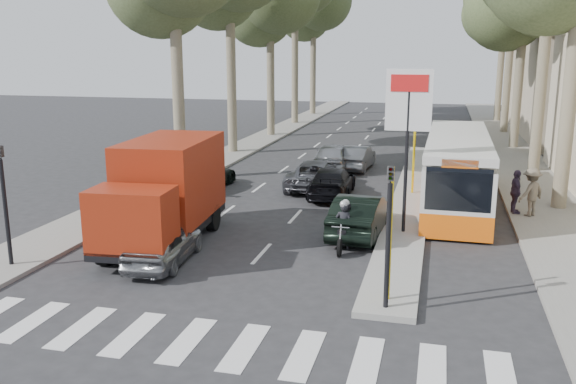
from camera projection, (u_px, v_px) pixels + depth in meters
name	position (u px, v px, depth m)	size (l,w,h in m)	color
ground	(272.00, 279.00, 16.87)	(120.00, 120.00, 0.00)	#28282B
sidewalk_right	(510.00, 150.00, 38.43)	(3.20, 70.00, 0.12)	gray
median_left	(270.00, 135.00, 45.21)	(2.40, 64.00, 0.12)	gray
traffic_island	(412.00, 194.00, 26.47)	(1.50, 26.00, 0.16)	gray
billboard	(408.00, 128.00, 19.98)	(1.50, 12.10, 5.60)	yellow
traffic_light_island	(389.00, 213.00, 14.12)	(0.16, 0.41, 3.60)	black
traffic_light_left	(3.00, 185.00, 17.17)	(0.16, 0.41, 3.60)	black
tree_l_e	(315.00, 2.00, 58.01)	(7.40, 7.20, 14.49)	#6B604C
tree_r_e	(507.00, 0.00, 52.11)	(7.40, 7.20, 14.10)	#6B604C
silver_hatchback	(164.00, 243.00, 17.97)	(1.48, 3.67, 1.25)	gray
dark_hatchback	(360.00, 215.00, 20.78)	(1.50, 4.31, 1.42)	black
queue_car_a	(317.00, 174.00, 27.87)	(2.18, 4.72, 1.31)	#54565D
queue_car_b	(332.00, 182.00, 26.32)	(1.77, 4.35, 1.26)	black
queue_car_c	(333.00, 157.00, 31.85)	(1.77, 4.41, 1.50)	#929499
queue_car_d	(357.00, 157.00, 32.35)	(1.35, 3.87, 1.27)	#515459
queue_car_e	(204.00, 176.00, 27.75)	(1.73, 4.26, 1.24)	black
red_truck	(165.00, 190.00, 19.64)	(2.84, 6.46, 3.36)	black
city_bus	(457.00, 168.00, 24.74)	(2.53, 10.94, 2.87)	#F9620D
motorcycle	(344.00, 226.00, 19.34)	(0.68, 1.91, 1.62)	black
pedestrian_near	(516.00, 192.00, 23.06)	(0.98, 0.48, 1.68)	#41324B
pedestrian_far	(531.00, 192.00, 22.68)	(1.18, 0.52, 1.82)	#675D4D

